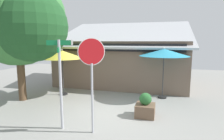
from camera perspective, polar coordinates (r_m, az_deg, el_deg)
name	(u,v)px	position (r m, az deg, el deg)	size (l,w,h in m)	color
ground_plane	(108,113)	(8.16, -1.10, -12.85)	(28.00, 28.00, 0.10)	gray
cafe_building	(124,61)	(13.42, 3.62, 2.83)	(8.83, 5.79, 4.46)	#705B4C
street_sign_post	(60,76)	(6.38, -15.41, -1.84)	(0.77, 0.71, 3.00)	#A8AAB2
stop_sign	(92,67)	(5.83, -6.19, 0.96)	(0.72, 0.46, 3.06)	#A8AAB2
patio_umbrella_mustard_left	(62,55)	(10.53, -14.95, 4.49)	(2.33, 2.33, 2.53)	black
patio_umbrella_teal_center	(164,53)	(9.91, 15.53, 5.06)	(2.51, 2.51, 2.64)	black
shade_tree	(20,20)	(9.99, -26.10, 13.53)	(5.08, 4.56, 6.33)	brown
sidewalk_planter	(145,107)	(7.65, 10.07, -11.02)	(0.75, 0.75, 0.95)	brown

